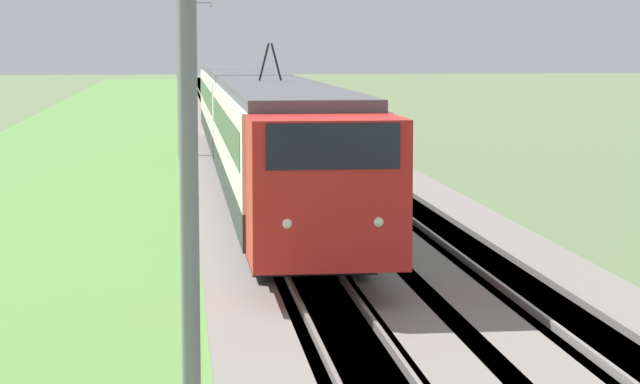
# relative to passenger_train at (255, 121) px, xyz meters

# --- Properties ---
(ballast_main) EXTENTS (240.00, 4.40, 0.30)m
(ballast_main) POSITION_rel_passenger_train_xyz_m (13.06, 0.00, -2.19)
(ballast_main) COLOR gray
(ballast_main) RESTS_ON ground
(ballast_adjacent) EXTENTS (240.00, 4.40, 0.30)m
(ballast_adjacent) POSITION_rel_passenger_train_xyz_m (13.06, -3.97, -2.19)
(ballast_adjacent) COLOR gray
(ballast_adjacent) RESTS_ON ground
(track_main) EXTENTS (240.00, 1.57, 0.45)m
(track_main) POSITION_rel_passenger_train_xyz_m (13.06, 0.00, -2.18)
(track_main) COLOR #4C4238
(track_main) RESTS_ON ground
(track_adjacent) EXTENTS (240.00, 1.57, 0.45)m
(track_adjacent) POSITION_rel_passenger_train_xyz_m (13.06, -3.97, -2.18)
(track_adjacent) COLOR #4C4238
(track_adjacent) RESTS_ON ground
(grass_verge) EXTENTS (240.00, 12.24, 0.12)m
(grass_verge) POSITION_rel_passenger_train_xyz_m (13.06, 6.28, -2.28)
(grass_verge) COLOR #5B8E42
(grass_verge) RESTS_ON ground
(passenger_train) EXTENTS (42.95, 2.93, 5.01)m
(passenger_train) POSITION_rel_passenger_train_xyz_m (0.00, 0.00, 0.00)
(passenger_train) COLOR red
(passenger_train) RESTS_ON ground
(catenary_mast_near) EXTENTS (0.22, 2.56, 9.36)m
(catenary_mast_near) POSITION_rel_passenger_train_xyz_m (-28.55, 2.48, 2.48)
(catenary_mast_near) COLOR slate
(catenary_mast_near) RESTS_ON ground
(catenary_mast_mid) EXTENTS (0.22, 2.56, 8.65)m
(catenary_mast_mid) POSITION_rel_passenger_train_xyz_m (10.32, 2.47, 2.13)
(catenary_mast_mid) COLOR slate
(catenary_mast_mid) RESTS_ON ground
(catenary_mast_far) EXTENTS (0.22, 2.56, 8.86)m
(catenary_mast_far) POSITION_rel_passenger_train_xyz_m (49.20, 2.47, 2.23)
(catenary_mast_far) COLOR slate
(catenary_mast_far) RESTS_ON ground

